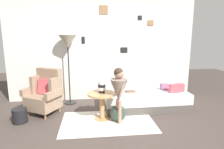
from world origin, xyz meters
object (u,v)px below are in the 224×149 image
Objects in this scene: daybed at (146,100)px; magazine_basket at (20,116)px; book_on_daybed at (130,91)px; demijohn_near at (118,113)px; side_table at (102,101)px; vase_striped at (102,87)px; person_child at (119,88)px; armchair at (45,93)px; floor_lamp at (68,44)px.

daybed reaches higher than magazine_basket.
book_on_daybed is 2.35m from magazine_basket.
demijohn_near is at bearing -4.25° from magazine_basket.
vase_striped is at bearing 98.27° from side_table.
vase_striped is (-0.00, 0.02, 0.28)m from side_table.
daybed is 1.75× the size of person_child.
book_on_daybed is 0.79× the size of magazine_basket.
demijohn_near is at bearing -21.71° from armchair.
person_child is 2.01m from magazine_basket.
person_child is (1.52, -0.70, 0.26)m from armchair.
armchair reaches higher than demijohn_near.
floor_lamp reaches higher than vase_striped.
side_table is at bearing -142.68° from book_on_daybed.
floor_lamp is (-0.74, 1.02, 0.80)m from vase_striped.
floor_lamp reaches higher than side_table.
person_child is 0.54m from demijohn_near.
demijohn_near is (1.05, -1.15, -1.31)m from floor_lamp.
daybed is at bearing -16.98° from floor_lamp.
armchair is 1.32m from vase_striped.
magazine_basket is at bearing -130.74° from armchair.
demijohn_near is at bearing 89.42° from person_child.
magazine_basket is at bearing -130.77° from floor_lamp.
magazine_basket is at bearing 178.95° from side_table.
daybed is 6.52× the size of vase_striped.
vase_striped is 0.17× the size of floor_lamp.
floor_lamp is 7.68× the size of book_on_daybed.
floor_lamp reaches higher than armchair.
floor_lamp reaches higher than book_on_daybed.
armchair is at bearing 158.64° from vase_striped.
book_on_daybed is (0.68, 0.50, -0.26)m from vase_striped.
floor_lamp is at bearing 130.07° from person_child.
armchair is at bearing 179.97° from daybed.
vase_striped is (1.21, -0.47, 0.24)m from armchair.
demijohn_near is (0.00, 0.10, -0.53)m from person_child.
daybed is 1.13m from person_child.
armchair is at bearing -130.78° from floor_lamp.
person_child reaches higher than book_on_daybed.
demijohn_near is at bearing -140.79° from daybed.
daybed is 8.70× the size of book_on_daybed.
side_table is 1.67m from floor_lamp.
book_on_daybed is at bearing -20.18° from floor_lamp.
vase_striped is (-1.05, -0.47, 0.48)m from daybed.
armchair is 1.66m from demijohn_near.
daybed is 6.84× the size of magazine_basket.
book_on_daybed is (0.37, 0.72, -0.28)m from person_child.
side_table is 0.85m from book_on_daybed.
floor_lamp is 1.81m from person_child.
person_child is (0.31, -0.23, 0.02)m from vase_striped.
daybed is at bearing 43.36° from person_child.
vase_striped is 1.49m from floor_lamp.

